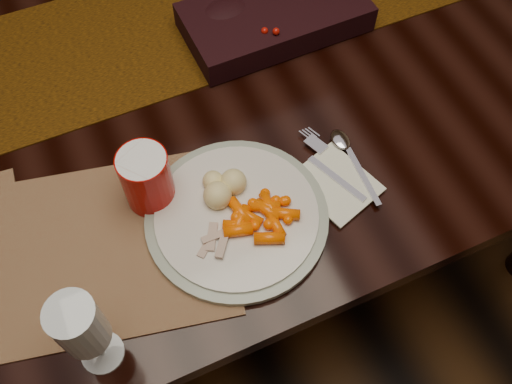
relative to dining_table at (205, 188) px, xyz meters
name	(u,v)px	position (x,y,z in m)	size (l,w,h in m)	color
floor	(215,252)	(0.00, 0.00, -0.38)	(5.00, 5.00, 0.00)	black
dining_table	(205,188)	(0.00, 0.00, 0.00)	(1.80, 1.00, 0.75)	black
table_runner	(184,23)	(0.05, 0.16, 0.38)	(1.70, 0.35, 0.00)	#451E03
centerpiece	(275,14)	(0.21, 0.08, 0.41)	(0.36, 0.19, 0.07)	black
placemat_main	(97,249)	(-0.26, -0.26, 0.38)	(0.42, 0.31, 0.00)	olive
dinner_plate	(237,216)	(-0.03, -0.30, 0.39)	(0.30, 0.30, 0.02)	silver
baby_carrots	(261,224)	(0.00, -0.34, 0.40)	(0.11, 0.09, 0.02)	#FF5A00
mashed_potatoes	(222,186)	(-0.04, -0.25, 0.42)	(0.08, 0.07, 0.04)	tan
turkey_shreds	(213,238)	(-0.08, -0.33, 0.40)	(0.06, 0.06, 0.01)	tan
napkin	(336,184)	(0.15, -0.31, 0.38)	(0.11, 0.13, 0.00)	white
fork	(331,169)	(0.15, -0.28, 0.39)	(0.02, 0.16, 0.00)	silver
spoon	(356,164)	(0.20, -0.29, 0.39)	(0.03, 0.15, 0.00)	#A3A2BF
red_cup	(147,179)	(-0.14, -0.20, 0.44)	(0.08, 0.08, 0.11)	#A50500
wine_glass	(87,335)	(-0.29, -0.42, 0.47)	(0.06, 0.06, 0.18)	silver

